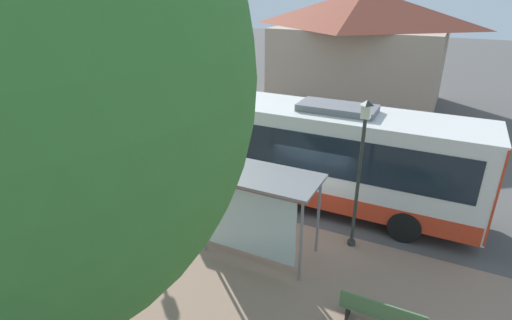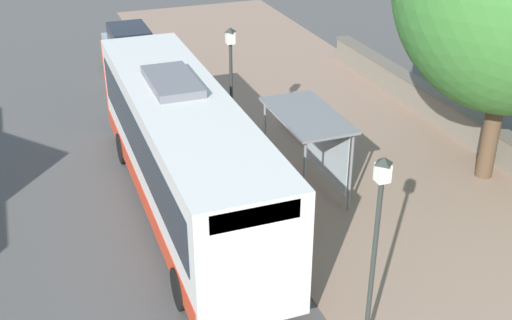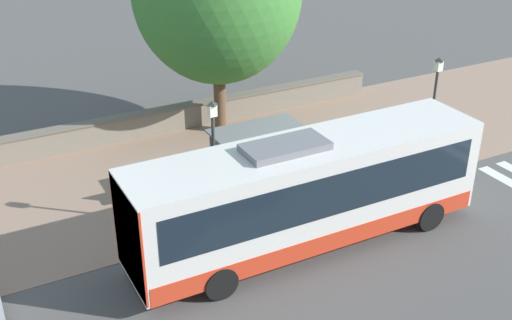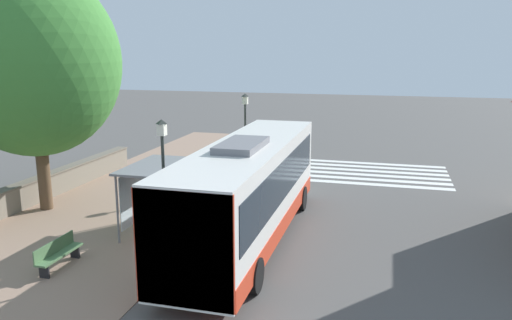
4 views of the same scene
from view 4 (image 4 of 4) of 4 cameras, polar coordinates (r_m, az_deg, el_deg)
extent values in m
plane|color=#514F4C|center=(17.77, -6.65, -9.28)|extent=(120.00, 120.00, 0.00)
cube|color=#937560|center=(19.79, -18.98, -7.56)|extent=(9.00, 44.00, 0.02)
cube|color=silver|center=(25.57, 11.80, -2.64)|extent=(9.00, 0.50, 0.01)
cube|color=silver|center=(26.48, 11.92, -2.12)|extent=(9.00, 0.50, 0.01)
cube|color=silver|center=(27.40, 12.04, -1.63)|extent=(9.00, 0.50, 0.01)
cube|color=silver|center=(28.33, 12.14, -1.17)|extent=(9.00, 0.50, 0.01)
cube|color=silver|center=(29.25, 12.25, -0.75)|extent=(9.00, 0.50, 0.01)
cube|color=silver|center=(30.18, 12.34, -0.35)|extent=(9.00, 0.50, 0.01)
cube|color=silver|center=(17.05, -0.78, -3.15)|extent=(2.47, 11.42, 3.04)
cube|color=black|center=(16.95, -0.79, -1.86)|extent=(2.51, 10.51, 1.34)
cube|color=red|center=(17.42, -0.77, -7.00)|extent=(2.51, 11.20, 0.61)
cube|color=red|center=(11.98, -8.29, -10.22)|extent=(2.51, 0.06, 2.92)
cube|color=black|center=(22.19, 3.19, 3.72)|extent=(1.85, 0.08, 0.43)
cube|color=slate|center=(15.88, -1.64, 1.71)|extent=(1.23, 2.51, 0.22)
cylinder|color=black|center=(21.46, -0.84, -3.92)|extent=(0.30, 1.00, 1.00)
cylinder|color=black|center=(20.97, 5.25, -4.37)|extent=(0.30, 1.00, 1.00)
cylinder|color=black|center=(14.79, -8.99, -11.89)|extent=(0.30, 1.00, 1.00)
cylinder|color=black|center=(14.08, -0.14, -13.04)|extent=(0.30, 1.00, 1.00)
cylinder|color=slate|center=(17.10, -11.45, -6.00)|extent=(0.08, 0.08, 2.43)
cylinder|color=slate|center=(19.68, -7.63, -3.39)|extent=(0.08, 0.08, 2.43)
cylinder|color=slate|center=(17.75, -15.55, -5.52)|extent=(0.08, 0.08, 2.43)
cylinder|color=slate|center=(20.25, -11.33, -3.07)|extent=(0.08, 0.08, 2.43)
cube|color=slate|center=(18.35, -11.55, -0.66)|extent=(1.71, 3.27, 0.08)
cube|color=silver|center=(18.94, -13.26, -3.87)|extent=(0.03, 2.67, 1.95)
cylinder|color=#2D3347|center=(21.74, -1.97, -4.04)|extent=(0.12, 0.12, 0.76)
cylinder|color=#2D3347|center=(21.70, -1.56, -4.07)|extent=(0.12, 0.12, 0.76)
cube|color=#38609E|center=(21.53, -1.78, -2.31)|extent=(0.34, 0.22, 0.61)
sphere|color=tan|center=(21.43, -1.78, -1.24)|extent=(0.21, 0.21, 0.21)
cube|color=#4C7247|center=(16.64, -21.52, -9.99)|extent=(0.40, 1.87, 0.06)
cube|color=#4C7247|center=(16.66, -22.07, -9.17)|extent=(0.04, 1.87, 0.40)
cube|color=black|center=(16.19, -23.05, -11.64)|extent=(0.32, 0.06, 0.45)
cube|color=black|center=(17.28, -19.98, -9.83)|extent=(0.32, 0.06, 0.45)
cylinder|color=#2D332D|center=(24.29, -1.20, -2.99)|extent=(0.24, 0.24, 0.16)
cylinder|color=#2D332D|center=(23.84, -1.23, 1.54)|extent=(0.10, 0.10, 4.07)
cube|color=silver|center=(23.52, -1.25, 6.83)|extent=(0.24, 0.24, 0.35)
pyramid|color=#2D332D|center=(23.50, -1.25, 7.42)|extent=(0.28, 0.28, 0.14)
cylinder|color=#2D332D|center=(16.46, -10.13, -10.92)|extent=(0.24, 0.24, 0.16)
cylinder|color=#2D332D|center=(15.80, -10.39, -4.46)|extent=(0.10, 0.10, 4.04)
cube|color=silver|center=(15.31, -10.72, 3.42)|extent=(0.24, 0.24, 0.35)
pyramid|color=#2D332D|center=(15.27, -10.75, 4.33)|extent=(0.28, 0.28, 0.14)
cylinder|color=brown|center=(22.37, -23.22, -0.03)|extent=(0.52, 0.52, 4.22)
ellipsoid|color=#3D7F33|center=(21.92, -24.13, 10.20)|extent=(6.84, 6.84, 7.52)
camera|label=1|loc=(20.58, -41.34, 11.31)|focal=28.00mm
camera|label=2|loc=(31.31, 13.92, 18.03)|focal=45.00mm
camera|label=3|loc=(12.78, 77.40, 26.40)|focal=45.00mm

